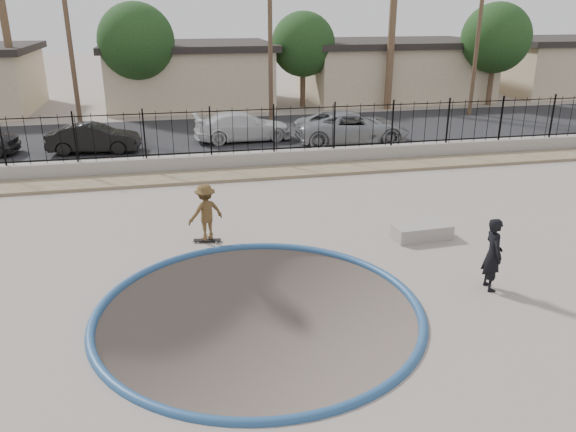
{
  "coord_description": "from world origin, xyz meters",
  "views": [
    {
      "loc": [
        -1.6,
        -11.34,
        6.09
      ],
      "look_at": [
        1.28,
        2.0,
        0.97
      ],
      "focal_mm": 35.0,
      "sensor_mm": 36.0,
      "label": 1
    }
  ],
  "objects_px": {
    "videographer": "(493,254)",
    "car_b": "(94,138)",
    "skater": "(206,215)",
    "skateboard": "(207,240)",
    "car_d": "(352,127)",
    "car_c": "(243,126)",
    "concrete_ledge": "(422,232)"
  },
  "relations": [
    {
      "from": "skater",
      "to": "concrete_ledge",
      "type": "xyz_separation_m",
      "value": [
        5.87,
        -1.0,
        -0.58
      ]
    },
    {
      "from": "car_c",
      "to": "car_b",
      "type": "bearing_deg",
      "value": 94.35
    },
    {
      "from": "car_b",
      "to": "car_c",
      "type": "bearing_deg",
      "value": -76.29
    },
    {
      "from": "car_b",
      "to": "car_c",
      "type": "height_order",
      "value": "car_c"
    },
    {
      "from": "skateboard",
      "to": "car_d",
      "type": "relative_size",
      "value": 0.14
    },
    {
      "from": "car_b",
      "to": "videographer",
      "type": "bearing_deg",
      "value": -140.75
    },
    {
      "from": "skateboard",
      "to": "videographer",
      "type": "height_order",
      "value": "videographer"
    },
    {
      "from": "concrete_ledge",
      "to": "car_d",
      "type": "distance_m",
      "value": 11.54
    },
    {
      "from": "skateboard",
      "to": "car_b",
      "type": "xyz_separation_m",
      "value": [
        -4.02,
        11.02,
        0.62
      ]
    },
    {
      "from": "videographer",
      "to": "car_d",
      "type": "xyz_separation_m",
      "value": [
        1.47,
        14.48,
        -0.08
      ]
    },
    {
      "from": "skateboard",
      "to": "car_c",
      "type": "relative_size",
      "value": 0.17
    },
    {
      "from": "skater",
      "to": "videographer",
      "type": "relative_size",
      "value": 0.91
    },
    {
      "from": "skateboard",
      "to": "car_d",
      "type": "height_order",
      "value": "car_d"
    },
    {
      "from": "skateboard",
      "to": "car_b",
      "type": "height_order",
      "value": "car_b"
    },
    {
      "from": "videographer",
      "to": "skateboard",
      "type": "bearing_deg",
      "value": 63.98
    },
    {
      "from": "concrete_ledge",
      "to": "car_c",
      "type": "height_order",
      "value": "car_c"
    },
    {
      "from": "concrete_ledge",
      "to": "car_b",
      "type": "relative_size",
      "value": 0.41
    },
    {
      "from": "skater",
      "to": "videographer",
      "type": "bearing_deg",
      "value": 123.26
    },
    {
      "from": "videographer",
      "to": "car_d",
      "type": "bearing_deg",
      "value": 1.87
    },
    {
      "from": "skateboard",
      "to": "car_b",
      "type": "relative_size",
      "value": 0.2
    },
    {
      "from": "videographer",
      "to": "car_b",
      "type": "relative_size",
      "value": 0.44
    },
    {
      "from": "videographer",
      "to": "car_b",
      "type": "xyz_separation_m",
      "value": [
        -10.14,
        15.09,
        -0.18
      ]
    },
    {
      "from": "car_b",
      "to": "car_d",
      "type": "bearing_deg",
      "value": -87.68
    },
    {
      "from": "car_c",
      "to": "car_d",
      "type": "xyz_separation_m",
      "value": [
        4.91,
        -1.6,
        0.07
      ]
    },
    {
      "from": "car_b",
      "to": "skater",
      "type": "bearing_deg",
      "value": -154.57
    },
    {
      "from": "videographer",
      "to": "concrete_ledge",
      "type": "bearing_deg",
      "value": 12.1
    },
    {
      "from": "car_c",
      "to": "car_d",
      "type": "distance_m",
      "value": 5.17
    },
    {
      "from": "skater",
      "to": "videographer",
      "type": "distance_m",
      "value": 7.35
    },
    {
      "from": "skater",
      "to": "car_b",
      "type": "xyz_separation_m",
      "value": [
        -4.02,
        11.02,
        -0.1
      ]
    },
    {
      "from": "skater",
      "to": "car_c",
      "type": "height_order",
      "value": "skater"
    },
    {
      "from": "skater",
      "to": "concrete_ledge",
      "type": "bearing_deg",
      "value": 147.3
    },
    {
      "from": "car_c",
      "to": "videographer",
      "type": "bearing_deg",
      "value": -171.92
    }
  ]
}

